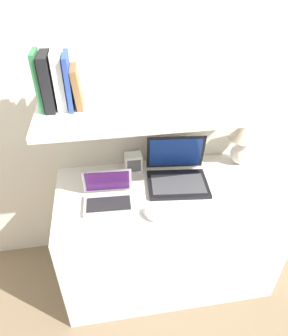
# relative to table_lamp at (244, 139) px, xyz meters

# --- Properties ---
(ground_plane) EXTENTS (12.00, 12.00, 0.00)m
(ground_plane) POSITION_rel_table_lamp_xyz_m (-0.50, -0.51, -0.92)
(ground_plane) COLOR #7A664C
(wall_back) EXTENTS (6.00, 0.05, 2.40)m
(wall_back) POSITION_rel_table_lamp_xyz_m (-0.50, 0.18, 0.28)
(wall_back) COLOR silver
(wall_back) RESTS_ON ground_plane
(desk) EXTENTS (1.30, 0.63, 0.75)m
(desk) POSITION_rel_table_lamp_xyz_m (-0.50, -0.20, -0.55)
(desk) COLOR white
(desk) RESTS_ON ground_plane
(back_riser) EXTENTS (1.30, 0.04, 1.24)m
(back_riser) POSITION_rel_table_lamp_xyz_m (-0.50, 0.13, -0.30)
(back_riser) COLOR silver
(back_riser) RESTS_ON ground_plane
(shelf) EXTENTS (1.30, 0.57, 0.03)m
(shelf) POSITION_rel_table_lamp_xyz_m (-0.50, -0.13, 0.33)
(shelf) COLOR white
(shelf) RESTS_ON back_riser
(table_lamp) EXTENTS (0.19, 0.19, 0.29)m
(table_lamp) POSITION_rel_table_lamp_xyz_m (0.00, 0.00, 0.00)
(table_lamp) COLOR white
(table_lamp) RESTS_ON desk
(laptop_large) EXTENTS (0.38, 0.34, 0.25)m
(laptop_large) POSITION_rel_table_lamp_xyz_m (-0.45, -0.12, -0.13)
(laptop_large) COLOR black
(laptop_large) RESTS_ON desk
(laptop_small) EXTENTS (0.27, 0.21, 0.18)m
(laptop_small) POSITION_rel_table_lamp_xyz_m (-0.86, -0.25, -0.14)
(laptop_small) COLOR silver
(laptop_small) RESTS_ON desk
(computer_mouse) EXTENTS (0.10, 0.12, 0.04)m
(computer_mouse) POSITION_rel_table_lamp_xyz_m (-0.65, -0.39, -0.16)
(computer_mouse) COLOR white
(computer_mouse) RESTS_ON desk
(router_box) EXTENTS (0.10, 0.08, 0.12)m
(router_box) POSITION_rel_table_lamp_xyz_m (-0.69, 0.02, -0.12)
(router_box) COLOR white
(router_box) RESTS_ON desk
(book_green) EXTENTS (0.02, 0.14, 0.26)m
(book_green) POSITION_rel_table_lamp_xyz_m (-1.11, -0.13, 0.47)
(book_green) COLOR #2D7042
(book_green) RESTS_ON shelf
(book_black) EXTENTS (0.04, 0.17, 0.24)m
(book_black) POSITION_rel_table_lamp_xyz_m (-1.08, -0.13, 0.46)
(book_black) COLOR black
(book_black) RESTS_ON shelf
(book_white) EXTENTS (0.04, 0.13, 0.25)m
(book_white) POSITION_rel_table_lamp_xyz_m (-1.02, -0.13, 0.47)
(book_white) COLOR silver
(book_white) RESTS_ON shelf
(book_blue) EXTENTS (0.02, 0.17, 0.24)m
(book_blue) POSITION_rel_table_lamp_xyz_m (-0.99, -0.13, 0.46)
(book_blue) COLOR #284293
(book_blue) RESTS_ON shelf
(book_brown) EXTENTS (0.04, 0.15, 0.18)m
(book_brown) POSITION_rel_table_lamp_xyz_m (-0.95, -0.13, 0.43)
(book_brown) COLOR brown
(book_brown) RESTS_ON shelf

